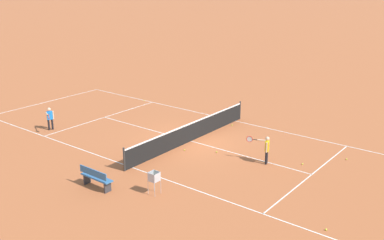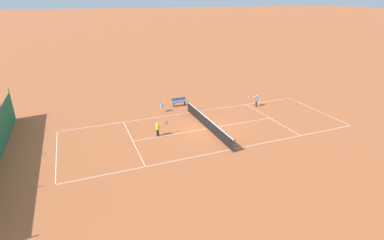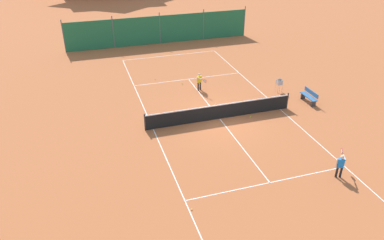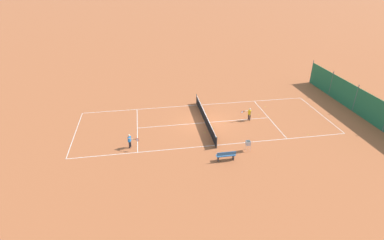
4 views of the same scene
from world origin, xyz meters
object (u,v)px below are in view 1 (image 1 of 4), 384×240
(tennis_ball_alley_right, at_px, (144,100))
(tennis_ball_by_net_right, at_px, (160,150))
(tennis_ball_alley_left, at_px, (326,230))
(tennis_ball_far_corner, at_px, (217,152))
(player_near_baseline, at_px, (266,148))
(courtside_bench, at_px, (96,178))
(player_far_service, at_px, (50,117))
(tennis_ball_mid_court, at_px, (347,159))
(tennis_net, at_px, (191,132))
(ball_hopper, at_px, (154,178))
(tennis_ball_near_corner, at_px, (302,164))
(tennis_ball_by_net_left, at_px, (185,150))
(tennis_ball_service_box, at_px, (232,125))

(tennis_ball_alley_right, bearing_deg, tennis_ball_by_net_right, 48.61)
(tennis_ball_alley_left, bearing_deg, tennis_ball_far_corner, -116.47)
(player_near_baseline, distance_m, courtside_bench, 7.37)
(player_far_service, relative_size, tennis_ball_mid_court, 18.65)
(tennis_net, bearing_deg, ball_hopper, 24.37)
(tennis_ball_by_net_right, xyz_separation_m, tennis_ball_near_corner, (-2.56, 6.05, 0.00))
(tennis_ball_mid_court, xyz_separation_m, tennis_ball_far_corner, (2.88, -5.10, 0.00))
(tennis_ball_by_net_left, xyz_separation_m, ball_hopper, (4.10, 1.85, 0.62))
(player_far_service, relative_size, tennis_ball_far_corner, 18.65)
(player_far_service, bearing_deg, tennis_ball_alley_left, 88.18)
(player_far_service, relative_size, ball_hopper, 1.38)
(ball_hopper, height_order, courtside_bench, ball_hopper)
(tennis_net, relative_size, tennis_ball_far_corner, 139.09)
(tennis_ball_by_net_right, relative_size, tennis_ball_far_corner, 1.00)
(tennis_ball_near_corner, bearing_deg, player_near_baseline, -58.33)
(tennis_net, distance_m, tennis_ball_alley_right, 8.12)
(player_far_service, bearing_deg, courtside_bench, 67.07)
(player_near_baseline, xyz_separation_m, tennis_ball_by_net_right, (1.71, -4.67, -0.70))
(tennis_ball_by_net_right, height_order, tennis_ball_mid_court, same)
(tennis_ball_by_net_right, xyz_separation_m, tennis_ball_mid_court, (-4.28, 7.38, 0.00))
(tennis_ball_by_net_right, height_order, tennis_ball_far_corner, same)
(courtside_bench, bearing_deg, tennis_ball_by_net_left, 177.17)
(tennis_ball_by_net_right, relative_size, tennis_ball_near_corner, 1.00)
(ball_hopper, bearing_deg, player_far_service, -102.18)
(player_far_service, bearing_deg, tennis_ball_service_box, 132.12)
(tennis_ball_by_net_left, distance_m, tennis_ball_alley_left, 8.39)
(tennis_net, relative_size, ball_hopper, 10.31)
(tennis_net, bearing_deg, tennis_ball_far_corner, 76.35)
(tennis_ball_mid_court, bearing_deg, tennis_ball_alley_right, -96.44)
(ball_hopper, bearing_deg, courtside_bench, -63.47)
(player_far_service, distance_m, ball_hopper, 9.56)
(tennis_ball_by_net_right, xyz_separation_m, ball_hopper, (3.43, 2.79, 0.62))
(ball_hopper, bearing_deg, tennis_ball_alley_left, 103.94)
(tennis_ball_alley_right, bearing_deg, courtside_bench, 35.36)
(tennis_ball_by_net_left, bearing_deg, player_far_service, -74.46)
(player_far_service, height_order, tennis_ball_near_corner, player_far_service)
(player_near_baseline, relative_size, ball_hopper, 1.40)
(player_near_baseline, relative_size, tennis_ball_mid_court, 18.92)
(tennis_ball_alley_right, bearing_deg, tennis_net, 60.41)
(player_far_service, bearing_deg, tennis_ball_by_net_left, 105.54)
(tennis_ball_service_box, bearing_deg, tennis_ball_by_net_right, -7.67)
(tennis_ball_by_net_right, height_order, tennis_ball_near_corner, same)
(tennis_ball_near_corner, distance_m, tennis_ball_alley_left, 5.32)
(tennis_ball_service_box, bearing_deg, tennis_net, -5.30)
(player_near_baseline, bearing_deg, ball_hopper, -20.10)
(tennis_ball_service_box, xyz_separation_m, courtside_bench, (9.63, -0.01, 0.42))
(tennis_ball_mid_court, distance_m, tennis_ball_near_corner, 2.18)
(tennis_ball_far_corner, height_order, courtside_bench, courtside_bench)
(player_near_baseline, bearing_deg, courtside_bench, -32.76)
(player_near_baseline, bearing_deg, tennis_ball_by_net_left, -74.43)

